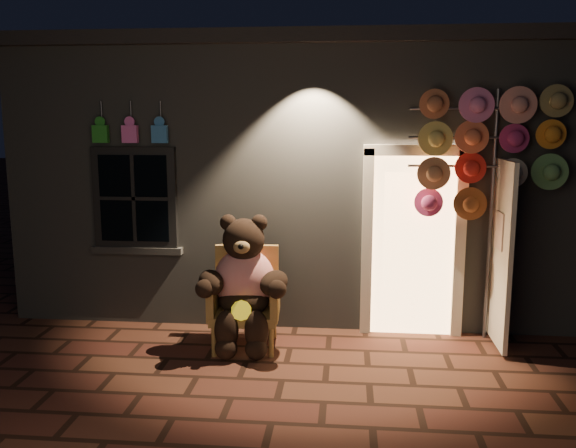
# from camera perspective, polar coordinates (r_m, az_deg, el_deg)

# --- Properties ---
(ground) EXTENTS (60.00, 60.00, 0.00)m
(ground) POSITION_cam_1_polar(r_m,az_deg,el_deg) (6.04, -0.58, -14.41)
(ground) COLOR #512D1F
(ground) RESTS_ON ground
(shop_building) EXTENTS (7.30, 5.95, 3.51)m
(shop_building) POSITION_cam_1_polar(r_m,az_deg,el_deg) (9.50, 2.02, 5.42)
(shop_building) COLOR slate
(shop_building) RESTS_ON ground
(wicker_armchair) EXTENTS (0.79, 0.72, 1.08)m
(wicker_armchair) POSITION_cam_1_polar(r_m,az_deg,el_deg) (6.76, -4.00, -6.85)
(wicker_armchair) COLOR olive
(wicker_armchair) RESTS_ON ground
(teddy_bear) EXTENTS (1.06, 0.85, 1.46)m
(teddy_bear) POSITION_cam_1_polar(r_m,az_deg,el_deg) (6.57, -4.17, -5.56)
(teddy_bear) COLOR red
(teddy_bear) RESTS_ON ground
(hat_rack) EXTENTS (1.66, 0.22, 2.81)m
(hat_rack) POSITION_cam_1_polar(r_m,az_deg,el_deg) (6.91, 17.97, 6.68)
(hat_rack) COLOR #59595E
(hat_rack) RESTS_ON ground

